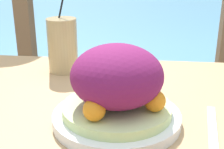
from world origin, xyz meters
TOP-DOWN VIEW (x-y plane):
  - railing_fence at (0.00, 0.81)m, footprint 2.80×0.08m
  - sea_backdrop at (0.00, 3.31)m, footprint 12.00×4.00m
  - salad_plate at (0.05, -0.03)m, footprint 0.25×0.25m
  - drink_glass at (-0.13, 0.24)m, footprint 0.08×0.08m
  - fork at (0.23, -0.04)m, footprint 0.04×0.18m

SIDE VIEW (x-z plane):
  - sea_backdrop at x=0.00m, z-range 0.00..0.39m
  - fork at x=0.23m, z-range 0.75..0.75m
  - railing_fence at x=0.00m, z-range 0.23..1.35m
  - salad_plate at x=0.05m, z-range 0.74..0.89m
  - drink_glass at x=-0.13m, z-range 0.70..0.95m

